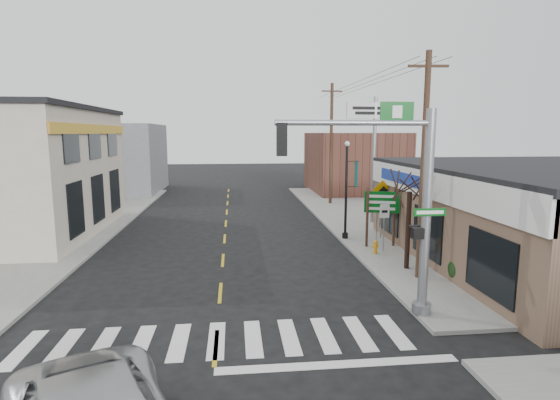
{
  "coord_description": "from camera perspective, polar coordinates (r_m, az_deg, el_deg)",
  "views": [
    {
      "loc": [
        0.54,
        -10.89,
        5.59
      ],
      "look_at": [
        2.46,
        7.13,
        2.8
      ],
      "focal_mm": 28.0,
      "sensor_mm": 36.0,
      "label": 1
    }
  ],
  "objects": [
    {
      "name": "bldg_distant_left",
      "position": [
        44.48,
        -21.19,
        5.08
      ],
      "size": [
        9.0,
        10.0,
        6.4
      ],
      "primitive_type": "cube",
      "color": "slate",
      "rests_on": "ground"
    },
    {
      "name": "crosswalk",
      "position": [
        12.61,
        -8.3,
        -17.64
      ],
      "size": [
        11.0,
        2.2,
        0.01
      ],
      "primitive_type": "cube",
      "color": "silver",
      "rests_on": "ground"
    },
    {
      "name": "ped_crossing_sign",
      "position": [
        23.32,
        13.17,
        0.13
      ],
      "size": [
        1.18,
        0.08,
        3.05
      ],
      "rotation": [
        0.0,
        0.0,
        -0.13
      ],
      "color": "gray",
      "rests_on": "sidewalk_right"
    },
    {
      "name": "traffic_signal_pole",
      "position": [
        13.23,
        15.75,
        1.08
      ],
      "size": [
        5.0,
        0.38,
        6.33
      ],
      "rotation": [
        0.0,
        0.0,
        0.0
      ],
      "color": "gray",
      "rests_on": "sidewalk_right"
    },
    {
      "name": "dance_center_sign",
      "position": [
        27.11,
        12.26,
        8.93
      ],
      "size": [
        3.57,
        0.22,
        7.59
      ],
      "rotation": [
        0.0,
        0.0,
        0.08
      ],
      "color": "gray",
      "rests_on": "sidewalk_right"
    },
    {
      "name": "sidewalk_right",
      "position": [
        25.94,
        13.14,
        -3.78
      ],
      "size": [
        6.0,
        38.0,
        0.13
      ],
      "primitive_type": "cube",
      "color": "gray",
      "rests_on": "ground"
    },
    {
      "name": "sidewalk_left",
      "position": [
        26.31,
        -27.26,
        -4.36
      ],
      "size": [
        6.0,
        38.0,
        0.13
      ],
      "primitive_type": "cube",
      "color": "gray",
      "rests_on": "ground"
    },
    {
      "name": "guide_sign",
      "position": [
        21.53,
        13.1,
        -1.08
      ],
      "size": [
        1.66,
        0.14,
        2.9
      ],
      "rotation": [
        0.0,
        0.0,
        -0.28
      ],
      "color": "#462E20",
      "rests_on": "sidewalk_right"
    },
    {
      "name": "bldg_distant_right",
      "position": [
        42.56,
        9.6,
        4.87
      ],
      "size": [
        8.0,
        10.0,
        5.6
      ],
      "primitive_type": "cube",
      "color": "brown",
      "rests_on": "ground"
    },
    {
      "name": "bare_tree",
      "position": [
        18.04,
        16.67,
        2.82
      ],
      "size": [
        2.36,
        2.36,
        4.72
      ],
      "rotation": [
        0.0,
        0.0,
        -0.03
      ],
      "color": "black",
      "rests_on": "sidewalk_right"
    },
    {
      "name": "shrub_back",
      "position": [
        19.75,
        21.21,
        -6.65
      ],
      "size": [
        1.12,
        1.12,
        0.84
      ],
      "primitive_type": "ellipsoid",
      "color": "black",
      "rests_on": "sidewalk_right"
    },
    {
      "name": "ground",
      "position": [
        12.25,
        -8.37,
        -18.49
      ],
      "size": [
        140.0,
        140.0,
        0.0
      ],
      "primitive_type": "plane",
      "color": "black",
      "rests_on": "ground"
    },
    {
      "name": "lamp_post",
      "position": [
        22.74,
        8.8,
        2.27
      ],
      "size": [
        0.66,
        0.52,
        5.05
      ],
      "rotation": [
        0.0,
        0.0,
        -0.15
      ],
      "color": "black",
      "rests_on": "sidewalk_right"
    },
    {
      "name": "utility_pole_near",
      "position": [
        16.95,
        18.22,
        4.35
      ],
      "size": [
        1.45,
        0.22,
        8.36
      ],
      "rotation": [
        0.0,
        0.0,
        -0.1
      ],
      "color": "#453221",
      "rests_on": "sidewalk_right"
    },
    {
      "name": "shrub_front",
      "position": [
        17.76,
        23.01,
        -8.33
      ],
      "size": [
        1.21,
        1.21,
        0.91
      ],
      "primitive_type": "ellipsoid",
      "color": "#1A381B",
      "rests_on": "sidewalk_right"
    },
    {
      "name": "utility_pole_far",
      "position": [
        34.14,
        6.7,
        7.44
      ],
      "size": [
        1.6,
        0.24,
        9.2
      ],
      "rotation": [
        0.0,
        0.0,
        0.04
      ],
      "color": "#3C2719",
      "rests_on": "sidewalk_right"
    },
    {
      "name": "center_line",
      "position": [
        19.71,
        -7.47,
        -7.79
      ],
      "size": [
        0.12,
        56.0,
        0.01
      ],
      "primitive_type": "cube",
      "color": "gold",
      "rests_on": "ground"
    },
    {
      "name": "fire_hydrant",
      "position": [
        20.5,
        12.36,
        -5.93
      ],
      "size": [
        0.19,
        0.19,
        0.62
      ],
      "rotation": [
        0.0,
        0.0,
        -0.25
      ],
      "color": "orange",
      "rests_on": "sidewalk_right"
    }
  ]
}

